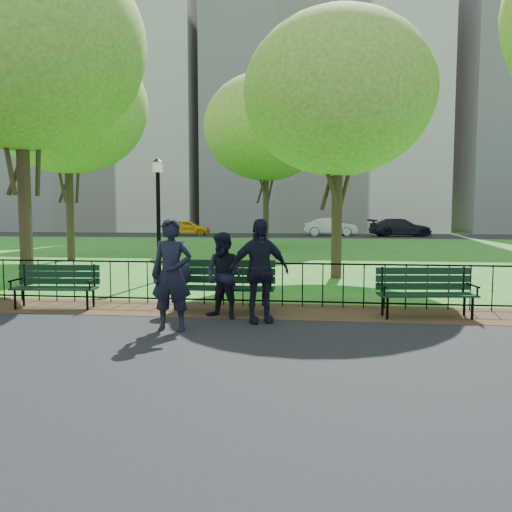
# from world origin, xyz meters

# --- Properties ---
(ground) EXTENTS (120.00, 120.00, 0.00)m
(ground) POSITION_xyz_m (0.00, 0.00, 0.00)
(ground) COLOR #2C691B
(asphalt_path) EXTENTS (60.00, 9.20, 0.01)m
(asphalt_path) POSITION_xyz_m (0.00, -3.40, 0.01)
(asphalt_path) COLOR black
(asphalt_path) RESTS_ON ground
(dirt_strip) EXTENTS (60.00, 1.60, 0.01)m
(dirt_strip) POSITION_xyz_m (0.00, 1.50, 0.01)
(dirt_strip) COLOR #392217
(dirt_strip) RESTS_ON ground
(far_street) EXTENTS (70.00, 9.00, 0.01)m
(far_street) POSITION_xyz_m (0.00, 35.00, 0.01)
(far_street) COLOR black
(far_street) RESTS_ON ground
(iron_fence) EXTENTS (24.06, 0.06, 1.00)m
(iron_fence) POSITION_xyz_m (0.00, 2.00, 0.50)
(iron_fence) COLOR black
(iron_fence) RESTS_ON ground
(apartment_west) EXTENTS (22.00, 15.00, 26.00)m
(apartment_west) POSITION_xyz_m (-22.00, 48.00, 13.00)
(apartment_west) COLOR beige
(apartment_west) RESTS_ON ground
(apartment_mid) EXTENTS (24.00, 15.00, 30.00)m
(apartment_mid) POSITION_xyz_m (2.00, 48.00, 15.00)
(apartment_mid) COLOR beige
(apartment_mid) RESTS_ON ground
(park_bench_main) EXTENTS (2.02, 0.62, 1.07)m
(park_bench_main) POSITION_xyz_m (-0.46, 1.26, 0.68)
(park_bench_main) COLOR black
(park_bench_main) RESTS_ON ground
(park_bench_left_a) EXTENTS (1.67, 0.64, 0.93)m
(park_bench_left_a) POSITION_xyz_m (-3.43, 1.33, 0.53)
(park_bench_left_a) COLOR black
(park_bench_left_a) RESTS_ON ground
(park_bench_right_a) EXTENTS (1.76, 0.73, 0.97)m
(park_bench_right_a) POSITION_xyz_m (3.62, 1.32, 0.56)
(park_bench_right_a) COLOR black
(park_bench_right_a) RESTS_ON ground
(lamppost) EXTENTS (0.30, 0.30, 3.38)m
(lamppost) POSITION_xyz_m (-2.67, 5.43, 1.84)
(lamppost) COLOR black
(lamppost) RESTS_ON ground
(tree_near_w) EXTENTS (6.45, 6.45, 8.99)m
(tree_near_w) POSITION_xyz_m (-5.95, 4.41, 6.24)
(tree_near_w) COLOR #2D2116
(tree_near_w) RESTS_ON ground
(tree_near_e) EXTENTS (5.43, 5.43, 7.56)m
(tree_near_e) POSITION_xyz_m (2.23, 6.79, 5.25)
(tree_near_e) COLOR #2D2116
(tree_near_e) RESTS_ON ground
(tree_mid_w) EXTENTS (6.36, 6.36, 8.87)m
(tree_mid_w) POSITION_xyz_m (-8.25, 11.23, 6.16)
(tree_mid_w) COLOR #2D2116
(tree_mid_w) RESTS_ON ground
(tree_far_c) EXTENTS (6.70, 6.70, 9.34)m
(tree_far_c) POSITION_xyz_m (-1.12, 19.14, 6.48)
(tree_far_c) COLOR #2D2116
(tree_far_c) RESTS_ON ground
(person_left) EXTENTS (0.66, 0.44, 1.79)m
(person_left) POSITION_xyz_m (-0.60, -0.27, 0.91)
(person_left) COLOR black
(person_left) RESTS_ON asphalt_path
(person_mid) EXTENTS (0.83, 0.64, 1.53)m
(person_mid) POSITION_xyz_m (0.05, 0.74, 0.78)
(person_mid) COLOR black
(person_mid) RESTS_ON asphalt_path
(person_right) EXTENTS (1.12, 0.76, 1.77)m
(person_right) POSITION_xyz_m (0.70, 0.50, 0.90)
(person_right) COLOR black
(person_right) RESTS_ON asphalt_path
(taxi) EXTENTS (3.94, 1.67, 1.33)m
(taxi) POSITION_xyz_m (-9.54, 34.43, 0.68)
(taxi) COLOR gold
(taxi) RESTS_ON far_street
(sedan_silver) EXTENTS (4.65, 1.91, 1.50)m
(sedan_silver) POSITION_xyz_m (2.72, 34.95, 0.76)
(sedan_silver) COLOR #B7BAC0
(sedan_silver) RESTS_ON far_street
(sedan_dark) EXTENTS (5.36, 2.95, 1.47)m
(sedan_dark) POSITION_xyz_m (8.39, 34.17, 0.75)
(sedan_dark) COLOR black
(sedan_dark) RESTS_ON far_street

